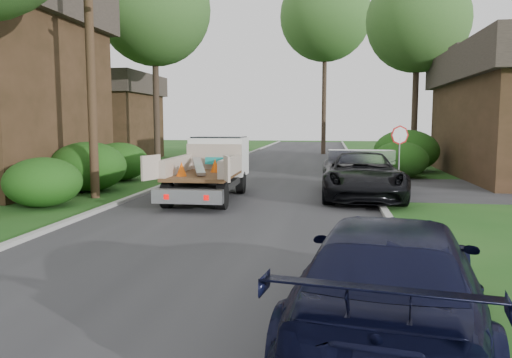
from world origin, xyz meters
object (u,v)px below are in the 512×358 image
object	(u,v)px
tree_right_far	(418,21)
tree_center_far	(325,16)
flatbed_truck	(213,164)
utility_pole	(90,45)
navy_suv	(390,278)
stop_sign	(399,143)
tree_left_far	(154,9)
black_pickup	(361,175)
house_left_far	(99,116)

from	to	relation	value
tree_right_far	tree_center_far	bearing A→B (deg)	118.81
flatbed_truck	utility_pole	bearing A→B (deg)	-166.88
flatbed_truck	navy_suv	size ratio (longest dim) A/B	1.08
stop_sign	tree_left_far	bearing A→B (deg)	147.79
utility_pole	navy_suv	bearing A→B (deg)	-49.11
black_pickup	utility_pole	bearing A→B (deg)	-172.28
tree_left_far	house_left_far	bearing A→B (deg)	140.19
navy_suv	stop_sign	bearing A→B (deg)	-88.69
utility_pole	flatbed_truck	size ratio (longest dim) A/B	1.81
stop_sign	navy_suv	distance (m)	14.27
tree_center_far	navy_suv	world-z (taller)	tree_center_far
utility_pole	black_pickup	xyz separation A→B (m)	(9.08, 1.32, -4.37)
flatbed_truck	stop_sign	bearing A→B (deg)	23.64
utility_pole	tree_center_far	world-z (taller)	tree_center_far
house_left_far	navy_suv	bearing A→B (deg)	-58.28
navy_suv	black_pickup	bearing A→B (deg)	-82.58
tree_right_far	navy_suv	world-z (taller)	tree_right_far
tree_center_far	black_pickup	bearing A→B (deg)	-86.14
tree_center_far	house_left_far	bearing A→B (deg)	-152.70
stop_sign	tree_left_far	xyz separation A→B (m)	(-12.70, 8.00, 7.20)
tree_left_far	tree_right_far	xyz separation A→B (m)	(15.00, 3.00, -0.50)
house_left_far	tree_center_far	world-z (taller)	tree_center_far
utility_pole	tree_left_far	distance (m)	12.77
black_pickup	flatbed_truck	bearing A→B (deg)	-176.70
stop_sign	utility_pole	xyz separation A→B (m)	(-10.68, -4.02, 3.40)
stop_sign	navy_suv	bearing A→B (deg)	-97.88
black_pickup	navy_suv	xyz separation A→B (m)	(-0.35, -11.40, -0.06)
tree_left_far	black_pickup	size ratio (longest dim) A/B	2.12
house_left_far	flatbed_truck	xyz separation A→B (m)	(11.97, -16.05, -1.92)
stop_sign	black_pickup	bearing A→B (deg)	-120.63
tree_left_far	navy_suv	size ratio (longest dim) A/B	2.38
tree_right_far	black_pickup	xyz separation A→B (m)	(-3.90, -13.70, -7.68)
tree_right_far	black_pickup	bearing A→B (deg)	-105.89
tree_right_far	navy_suv	xyz separation A→B (m)	(-4.25, -25.10, -7.74)
stop_sign	tree_right_far	distance (m)	13.08
black_pickup	tree_left_far	bearing A→B (deg)	135.51
tree_center_far	stop_sign	bearing A→B (deg)	-81.34
black_pickup	navy_suv	size ratio (longest dim) A/B	1.12
stop_sign	black_pickup	world-z (taller)	stop_sign
black_pickup	house_left_far	bearing A→B (deg)	136.91
navy_suv	tree_right_far	bearing A→B (deg)	-90.43
tree_right_far	flatbed_truck	size ratio (longest dim) A/B	2.09
house_left_far	tree_right_far	xyz separation A→B (m)	(21.00, -2.00, 5.43)
house_left_far	tree_center_far	size ratio (longest dim) A/B	0.52
stop_sign	navy_suv	world-z (taller)	stop_sign
house_left_far	black_pickup	distance (m)	23.32
tree_right_far	black_pickup	distance (m)	16.18
stop_sign	flatbed_truck	bearing A→B (deg)	-155.65
house_left_far	tree_center_far	bearing A→B (deg)	27.30
tree_center_far	tree_left_far	bearing A→B (deg)	-126.16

